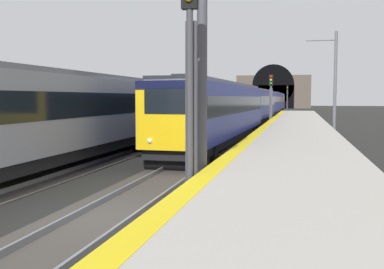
% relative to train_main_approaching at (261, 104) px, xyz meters
% --- Properties ---
extents(ground_plane, '(320.00, 320.00, 0.00)m').
position_rel_train_main_approaching_xyz_m(ground_plane, '(-45.05, -0.00, -2.16)').
color(ground_plane, black).
extents(platform_right, '(112.00, 4.41, 1.09)m').
position_rel_train_main_approaching_xyz_m(platform_right, '(-45.05, -4.28, -1.62)').
color(platform_right, '#ADA89E').
rests_on(platform_right, ground_plane).
extents(platform_right_edge_strip, '(112.00, 0.50, 0.01)m').
position_rel_train_main_approaching_xyz_m(platform_right_edge_strip, '(-45.05, -2.33, -1.07)').
color(platform_right_edge_strip, yellow).
rests_on(platform_right_edge_strip, platform_right).
extents(track_main_line, '(160.00, 2.92, 0.21)m').
position_rel_train_main_approaching_xyz_m(track_main_line, '(-45.05, -0.00, -2.12)').
color(track_main_line, '#423D38').
rests_on(track_main_line, ground_plane).
extents(train_main_approaching, '(77.54, 3.27, 3.76)m').
position_rel_train_main_approaching_xyz_m(train_main_approaching, '(0.00, 0.00, 0.00)').
color(train_main_approaching, navy).
rests_on(train_main_approaching, ground_plane).
extents(train_adjacent_platform, '(39.24, 2.86, 4.84)m').
position_rel_train_main_approaching_xyz_m(train_adjacent_platform, '(-28.29, 4.85, 0.10)').
color(train_adjacent_platform, gray).
rests_on(train_adjacent_platform, ground_plane).
extents(railway_signal_near, '(0.39, 0.38, 5.75)m').
position_rel_train_main_approaching_xyz_m(railway_signal_near, '(-44.41, -1.89, 1.18)').
color(railway_signal_near, '#38383D').
rests_on(railway_signal_near, ground_plane).
extents(railway_signal_mid, '(0.39, 0.38, 5.03)m').
position_rel_train_main_approaching_xyz_m(railway_signal_mid, '(-11.94, -1.89, 0.90)').
color(railway_signal_mid, '#4C4C54').
rests_on(railway_signal_mid, ground_plane).
extents(railway_signal_far, '(0.39, 0.38, 5.55)m').
position_rel_train_main_approaching_xyz_m(railway_signal_far, '(49.08, -1.89, 1.07)').
color(railway_signal_far, '#38383D').
rests_on(railway_signal_far, ground_plane).
extents(overhead_signal_gantry, '(0.70, 8.88, 7.25)m').
position_rel_train_main_approaching_xyz_m(overhead_signal_gantry, '(-42.91, 2.43, 3.32)').
color(overhead_signal_gantry, '#3F3F47').
rests_on(overhead_signal_gantry, ground_plane).
extents(tunnel_portal, '(2.26, 19.83, 11.79)m').
position_rel_train_main_approaching_xyz_m(tunnel_portal, '(71.84, 2.43, 2.34)').
color(tunnel_portal, '#51473D').
rests_on(tunnel_portal, ground_plane).
extents(catenary_mast_near, '(0.22, 2.19, 7.52)m').
position_rel_train_main_approaching_xyz_m(catenary_mast_near, '(-21.18, -6.85, 1.72)').
color(catenary_mast_near, '#595B60').
rests_on(catenary_mast_near, ground_plane).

